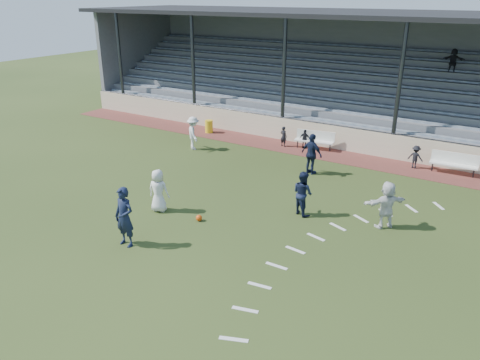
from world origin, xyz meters
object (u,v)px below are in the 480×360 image
at_px(bench_right, 454,161).
at_px(trash_bin, 209,126).
at_px(bench_left, 315,138).
at_px(player_navy_lead, 124,217).
at_px(player_white_lead, 158,191).
at_px(football, 199,218).

height_order(bench_right, trash_bin, bench_right).
distance_m(bench_left, player_navy_lead, 12.41).
distance_m(trash_bin, player_white_lead, 10.46).
relative_size(trash_bin, football, 3.20).
bearing_deg(player_navy_lead, trash_bin, 115.20).
relative_size(trash_bin, player_white_lead, 0.44).
bearing_deg(player_white_lead, bench_left, -115.25).
distance_m(bench_right, player_navy_lead, 14.63).
bearing_deg(bench_right, bench_left, 177.04).
height_order(trash_bin, player_navy_lead, player_navy_lead).
xyz_separation_m(bench_left, trash_bin, (-6.39, -0.43, -0.21)).
height_order(bench_right, football, bench_right).
height_order(bench_right, player_white_lead, player_white_lead).
height_order(player_white_lead, player_navy_lead, player_navy_lead).
distance_m(player_white_lead, player_navy_lead, 2.62).
height_order(trash_bin, football, trash_bin).
xyz_separation_m(football, player_white_lead, (-1.74, -0.11, 0.70)).
bearing_deg(trash_bin, player_white_lead, -64.56).
distance_m(bench_left, trash_bin, 6.41).
height_order(trash_bin, player_white_lead, player_white_lead).
bearing_deg(football, player_white_lead, -176.50).
height_order(bench_left, trash_bin, bench_left).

